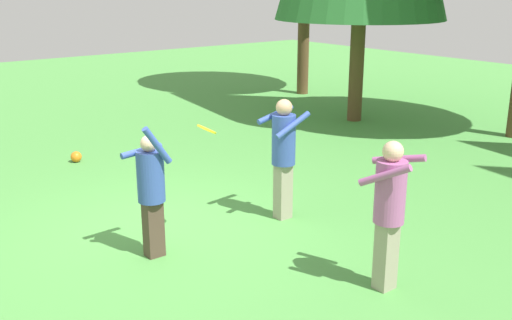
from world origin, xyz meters
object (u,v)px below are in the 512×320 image
Objects in this scene: person_catcher at (284,149)px; frisbee at (207,129)px; person_thrower at (151,186)px; person_bystander at (389,203)px; ball_white at (156,192)px; ball_orange at (76,157)px.

person_catcher reaches higher than frisbee.
person_thrower is 2.87m from person_bystander.
person_bystander is (2.35, 1.64, 0.09)m from person_thrower.
frisbee is 1.28× the size of ball_white.
person_catcher is at bearing -30.07° from person_bystander.
person_bystander is 5.53× the size of frisbee.
frisbee is 1.49× the size of ball_orange.
person_catcher reaches higher than ball_white.
frisbee is at bearing -5.44° from ball_white.
person_bystander is at bearing 18.82° from frisbee.
person_catcher is 2.36m from person_bystander.
ball_orange is (-4.53, -0.04, -1.42)m from frisbee.
frisbee reaches higher than ball_orange.
person_thrower is 5.57× the size of frisbee.
frisbee reaches higher than ball_white.
frisbee is at bearing 0.00° from person_bystander.
person_catcher is 7.27× the size of ball_white.
ball_orange is at bearing -11.84° from person_bystander.
person_catcher is 1.02× the size of person_bystander.
person_thrower is at bearing -89.26° from frisbee.
frisbee is at bearing -0.00° from person_thrower.
ball_orange is at bearing -179.50° from frisbee.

